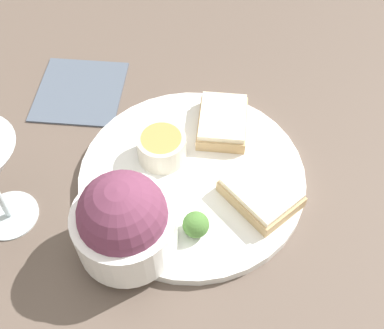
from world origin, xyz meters
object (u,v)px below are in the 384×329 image
at_px(sauce_ramekin, 162,146).
at_px(napkin, 80,90).
at_px(salad_bowl, 124,222).
at_px(cheese_toast_far, 222,122).
at_px(cheese_toast_near, 261,193).

relative_size(sauce_ramekin, napkin, 0.42).
xyz_separation_m(salad_bowl, cheese_toast_far, (0.17, -0.12, -0.03)).
height_order(sauce_ramekin, cheese_toast_far, sauce_ramekin).
relative_size(salad_bowl, sauce_ramekin, 1.82).
bearing_deg(sauce_ramekin, salad_bowl, 161.37).
distance_m(sauce_ramekin, napkin, 0.19).
height_order(salad_bowl, cheese_toast_near, salad_bowl).
xyz_separation_m(sauce_ramekin, cheese_toast_near, (-0.07, -0.12, -0.01)).
bearing_deg(sauce_ramekin, cheese_toast_far, -61.75).
relative_size(salad_bowl, cheese_toast_far, 1.20).
bearing_deg(cheese_toast_near, salad_bowl, 107.61).
height_order(salad_bowl, sauce_ramekin, salad_bowl).
distance_m(salad_bowl, sauce_ramekin, 0.13).
distance_m(cheese_toast_near, cheese_toast_far, 0.12).
bearing_deg(cheese_toast_near, cheese_toast_far, 17.26).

